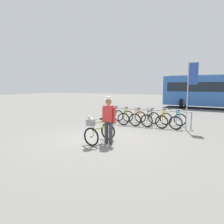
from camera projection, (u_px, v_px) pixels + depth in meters
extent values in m
plane|color=slate|center=(100.00, 139.00, 7.83)|extent=(80.00, 80.00, 0.00)
cylinder|color=#99999E|center=(106.00, 115.00, 11.42)|extent=(0.06, 0.06, 0.85)
cylinder|color=#99999E|center=(191.00, 121.00, 9.54)|extent=(0.06, 0.06, 0.85)
cylinder|color=#99999E|center=(145.00, 110.00, 10.42)|extent=(4.55, 0.20, 0.05)
torus|color=black|center=(118.00, 116.00, 11.86)|extent=(0.66, 0.11, 0.66)
cylinder|color=#B7B7BC|center=(118.00, 116.00, 11.86)|extent=(0.08, 0.07, 0.08)
torus|color=black|center=(110.00, 118.00, 10.98)|extent=(0.66, 0.11, 0.66)
cylinder|color=#B7B7BC|center=(110.00, 118.00, 10.98)|extent=(0.08, 0.07, 0.08)
cube|color=red|center=(114.00, 113.00, 11.39)|extent=(0.09, 0.92, 0.04)
cube|color=red|center=(114.00, 109.00, 11.32)|extent=(0.07, 0.61, 0.04)
cylinder|color=red|center=(116.00, 112.00, 11.54)|extent=(0.03, 0.03, 0.55)
cube|color=black|center=(116.00, 107.00, 11.50)|extent=(0.13, 0.25, 0.06)
cylinder|color=red|center=(111.00, 112.00, 11.04)|extent=(0.03, 0.03, 0.63)
cylinder|color=#B7B7BC|center=(111.00, 106.00, 11.00)|extent=(0.52, 0.06, 0.03)
torus|color=black|center=(128.00, 116.00, 11.61)|extent=(0.66, 0.17, 0.66)
cylinder|color=#B7B7BC|center=(128.00, 116.00, 11.61)|extent=(0.09, 0.07, 0.08)
torus|color=black|center=(123.00, 119.00, 10.65)|extent=(0.66, 0.17, 0.66)
cylinder|color=#B7B7BC|center=(123.00, 119.00, 10.65)|extent=(0.09, 0.07, 0.08)
cube|color=#9ED14C|center=(126.00, 114.00, 11.10)|extent=(0.18, 0.91, 0.04)
cube|color=#9ED14C|center=(126.00, 110.00, 11.02)|extent=(0.13, 0.61, 0.04)
cylinder|color=#9ED14C|center=(127.00, 112.00, 11.27)|extent=(0.03, 0.03, 0.55)
cube|color=black|center=(127.00, 107.00, 11.23)|extent=(0.16, 0.26, 0.06)
cylinder|color=#9ED14C|center=(124.00, 113.00, 10.72)|extent=(0.03, 0.03, 0.63)
cylinder|color=#B7B7BC|center=(124.00, 107.00, 10.68)|extent=(0.52, 0.11, 0.03)
torus|color=black|center=(140.00, 117.00, 11.30)|extent=(0.66, 0.12, 0.66)
cylinder|color=#B7B7BC|center=(140.00, 117.00, 11.30)|extent=(0.08, 0.07, 0.08)
torus|color=black|center=(135.00, 120.00, 10.38)|extent=(0.66, 0.12, 0.66)
cylinder|color=#B7B7BC|center=(135.00, 120.00, 10.38)|extent=(0.08, 0.07, 0.08)
cube|color=orange|center=(138.00, 114.00, 10.81)|extent=(0.08, 0.92, 0.04)
cube|color=orange|center=(138.00, 110.00, 10.74)|extent=(0.06, 0.61, 0.04)
cylinder|color=orange|center=(139.00, 113.00, 10.97)|extent=(0.03, 0.03, 0.55)
cube|color=black|center=(139.00, 108.00, 10.93)|extent=(0.13, 0.25, 0.06)
cylinder|color=orange|center=(136.00, 114.00, 10.45)|extent=(0.03, 0.03, 0.63)
cylinder|color=#B7B7BC|center=(136.00, 108.00, 10.41)|extent=(0.52, 0.05, 0.03)
torus|color=black|center=(154.00, 118.00, 10.98)|extent=(0.67, 0.16, 0.66)
cylinder|color=#B7B7BC|center=(154.00, 118.00, 10.98)|extent=(0.09, 0.07, 0.08)
torus|color=black|center=(147.00, 121.00, 10.12)|extent=(0.67, 0.16, 0.66)
cylinder|color=#B7B7BC|center=(147.00, 121.00, 10.12)|extent=(0.09, 0.07, 0.08)
cube|color=black|center=(151.00, 115.00, 10.52)|extent=(0.13, 0.92, 0.04)
cube|color=black|center=(150.00, 111.00, 10.45)|extent=(0.10, 0.61, 0.04)
cylinder|color=black|center=(152.00, 114.00, 10.67)|extent=(0.03, 0.03, 0.55)
cube|color=black|center=(152.00, 109.00, 10.63)|extent=(0.14, 0.25, 0.06)
cylinder|color=black|center=(148.00, 114.00, 10.18)|extent=(0.03, 0.03, 0.63)
cylinder|color=#B7B7BC|center=(148.00, 108.00, 10.14)|extent=(0.52, 0.08, 0.03)
torus|color=black|center=(166.00, 119.00, 10.71)|extent=(0.66, 0.09, 0.66)
cylinder|color=#B7B7BC|center=(166.00, 119.00, 10.71)|extent=(0.08, 0.06, 0.08)
torus|color=black|center=(162.00, 122.00, 9.81)|extent=(0.66, 0.09, 0.66)
cylinder|color=#B7B7BC|center=(162.00, 122.00, 9.81)|extent=(0.08, 0.06, 0.08)
cube|color=yellow|center=(164.00, 116.00, 10.23)|extent=(0.04, 0.92, 0.04)
cube|color=yellow|center=(164.00, 112.00, 10.16)|extent=(0.04, 0.61, 0.04)
cylinder|color=yellow|center=(165.00, 115.00, 10.39)|extent=(0.03, 0.03, 0.55)
cube|color=black|center=(165.00, 109.00, 10.35)|extent=(0.12, 0.24, 0.06)
cylinder|color=yellow|center=(162.00, 115.00, 9.87)|extent=(0.03, 0.03, 0.63)
cylinder|color=#B7B7BC|center=(163.00, 109.00, 9.83)|extent=(0.52, 0.03, 0.03)
torus|color=black|center=(180.00, 120.00, 10.41)|extent=(0.66, 0.12, 0.66)
cylinder|color=#B7B7BC|center=(180.00, 120.00, 10.41)|extent=(0.08, 0.07, 0.08)
torus|color=black|center=(176.00, 123.00, 9.53)|extent=(0.66, 0.12, 0.66)
cylinder|color=#B7B7BC|center=(176.00, 123.00, 9.53)|extent=(0.08, 0.07, 0.08)
cube|color=teal|center=(178.00, 117.00, 9.94)|extent=(0.10, 0.92, 0.04)
cube|color=teal|center=(178.00, 112.00, 9.87)|extent=(0.08, 0.61, 0.04)
cylinder|color=teal|center=(179.00, 115.00, 10.09)|extent=(0.03, 0.03, 0.55)
cube|color=black|center=(179.00, 110.00, 10.06)|extent=(0.14, 0.25, 0.06)
cylinder|color=teal|center=(176.00, 116.00, 9.60)|extent=(0.03, 0.03, 0.63)
cylinder|color=#B7B7BC|center=(177.00, 110.00, 9.56)|extent=(0.52, 0.06, 0.03)
torus|color=black|center=(108.00, 131.00, 7.77)|extent=(0.66, 0.14, 0.66)
cylinder|color=#B7B7BC|center=(108.00, 131.00, 7.77)|extent=(0.09, 0.07, 0.08)
torus|color=black|center=(91.00, 137.00, 6.93)|extent=(0.66, 0.14, 0.66)
cylinder|color=#B7B7BC|center=(91.00, 137.00, 6.93)|extent=(0.09, 0.07, 0.08)
cube|color=#9ED14C|center=(100.00, 128.00, 7.32)|extent=(0.15, 0.92, 0.04)
cube|color=#9ED14C|center=(99.00, 122.00, 7.25)|extent=(0.11, 0.61, 0.04)
cylinder|color=#9ED14C|center=(103.00, 126.00, 7.47)|extent=(0.03, 0.03, 0.55)
cube|color=black|center=(103.00, 119.00, 7.43)|extent=(0.15, 0.25, 0.06)
cylinder|color=#9ED14C|center=(93.00, 127.00, 6.99)|extent=(0.03, 0.03, 0.63)
cylinder|color=#B7B7BC|center=(93.00, 119.00, 6.95)|extent=(0.52, 0.09, 0.03)
cube|color=gray|center=(91.00, 123.00, 6.85)|extent=(0.28, 0.23, 0.22)
ellipsoid|color=beige|center=(91.00, 120.00, 6.83)|extent=(0.20, 0.18, 0.16)
sphere|color=beige|center=(89.00, 117.00, 6.75)|extent=(0.11, 0.11, 0.11)
cylinder|color=#383842|center=(106.00, 132.00, 7.23)|extent=(0.14, 0.14, 0.82)
cylinder|color=#383842|center=(111.00, 133.00, 7.15)|extent=(0.14, 0.14, 0.82)
cube|color=red|center=(109.00, 114.00, 7.10)|extent=(0.35, 0.21, 0.58)
cylinder|color=red|center=(104.00, 115.00, 7.22)|extent=(0.09, 0.09, 0.55)
cylinder|color=red|center=(114.00, 115.00, 7.02)|extent=(0.09, 0.09, 0.55)
sphere|color=#9E7051|center=(108.00, 102.00, 7.04)|extent=(0.22, 0.22, 0.22)
cylinder|color=beige|center=(108.00, 99.00, 7.03)|extent=(0.32, 0.32, 0.02)
cylinder|color=beige|center=(108.00, 98.00, 7.02)|extent=(0.20, 0.20, 0.09)
cube|color=#3366B7|center=(222.00, 91.00, 17.72)|extent=(10.11, 2.97, 2.70)
cube|color=#19232D|center=(223.00, 87.00, 17.67)|extent=(9.31, 2.96, 0.84)
cube|color=silver|center=(224.00, 75.00, 17.54)|extent=(9.10, 2.68, 0.08)
cylinder|color=black|center=(181.00, 104.00, 18.37)|extent=(0.29, 0.91, 0.90)
cylinder|color=black|center=(186.00, 102.00, 20.53)|extent=(0.29, 0.91, 0.90)
cylinder|color=#B2B2B7|center=(187.00, 96.00, 9.36)|extent=(0.05, 0.05, 3.20)
cube|color=#2D4CA5|center=(194.00, 74.00, 9.12)|extent=(0.40, 0.03, 1.00)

